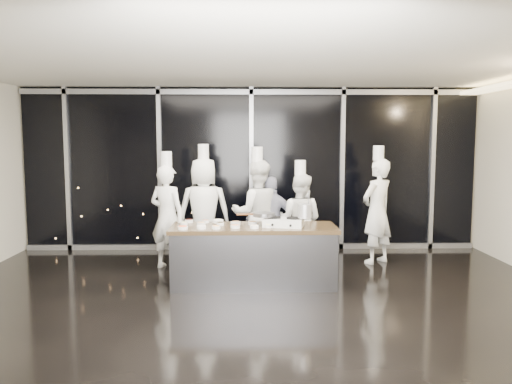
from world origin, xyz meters
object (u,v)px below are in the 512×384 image
stove (284,222)px  stock_pot (305,211)px  chef_right (300,220)px  demo_counter (254,255)px  chef_center (257,213)px  frying_pan (263,214)px  guest (272,221)px  chef_side (377,210)px  chef_far_left (167,216)px  chef_left (204,210)px

stove → stock_pot: stock_pot is taller
chef_right → demo_counter: bearing=77.1°
stove → stock_pot: size_ratio=3.15×
stock_pot → chef_center: 1.50m
frying_pan → chef_right: bearing=72.6°
stock_pot → guest: size_ratio=0.13×
chef_center → chef_side: bearing=179.2°
stock_pot → chef_side: (1.45, 1.46, -0.20)m
chef_center → chef_right: 0.74m
guest → chef_side: (1.86, 0.15, 0.17)m
chef_far_left → chef_left: (0.59, 0.35, 0.05)m
frying_pan → stock_pot: bearing=-1.3°
chef_center → chef_side: (2.12, 0.13, 0.02)m
chef_far_left → guest: 1.79m
demo_counter → chef_left: (-0.85, 1.37, 0.49)m
demo_counter → chef_right: 1.43m
frying_pan → chef_far_left: 1.88m
guest → chef_side: chef_side is taller
stove → chef_side: chef_side is taller
frying_pan → guest: (0.19, 1.14, -0.29)m
chef_left → chef_right: 1.69m
stove → guest: (-0.11, 1.22, -0.19)m
chef_center → stove: bearing=101.8°
stove → guest: 1.24m
chef_far_left → chef_center: (1.52, 0.17, 0.03)m
demo_counter → stock_pot: (0.75, -0.14, 0.69)m
stove → guest: bearing=109.2°
stove → chef_side: (1.76, 1.37, -0.02)m
stove → chef_right: chef_right is taller
frying_pan → chef_right: 1.30m
guest → chef_right: 0.48m
stove → chef_right: (0.37, 1.17, -0.15)m
chef_left → frying_pan: bearing=124.0°
chef_side → chef_left: bearing=-37.3°
guest → demo_counter: bearing=82.7°
chef_right → chef_side: (1.39, 0.20, 0.13)m
demo_counter → guest: guest is taller
demo_counter → chef_right: size_ratio=1.34×
stove → chef_far_left: chef_far_left is taller
chef_far_left → chef_side: chef_side is taller
demo_counter → chef_far_left: size_ratio=1.24×
chef_side → frying_pan: bearing=-4.2°
stock_pot → chef_far_left: bearing=152.0°
chef_far_left → chef_right: 2.26m
frying_pan → guest: guest is taller
chef_center → chef_side: chef_side is taller
chef_center → demo_counter: bearing=81.7°
chef_center → guest: chef_center is taller
stove → frying_pan: 0.33m
frying_pan → stock_pot: (0.60, -0.17, 0.07)m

